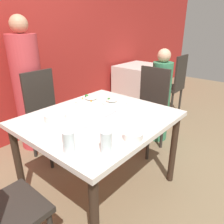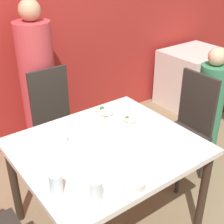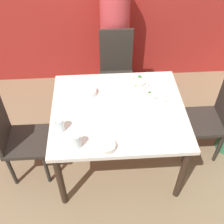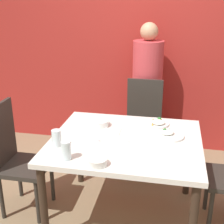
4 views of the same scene
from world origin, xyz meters
name	(u,v)px [view 2 (image 2 of 4)]	position (x,y,z in m)	size (l,w,h in m)	color
ground_plane	(107,222)	(0.00, 0.00, 0.00)	(10.00, 10.00, 0.00)	#847051
wall_back	(13,19)	(0.00, 1.49, 1.35)	(10.00, 0.06, 2.70)	#A82823
dining_table	(107,155)	(0.00, 0.00, 0.67)	(1.19, 1.04, 0.75)	silver
chair_adult_spot	(57,120)	(0.05, 0.87, 0.53)	(0.40, 0.40, 1.00)	#2D2823
chair_child_spot	(187,126)	(0.94, 0.08, 0.53)	(0.40, 0.40, 1.00)	#2D2823
person_adult	(39,89)	(0.05, 1.20, 0.72)	(0.34, 0.34, 1.56)	#C63D42
person_child	(208,114)	(1.23, 0.08, 0.55)	(0.25, 0.25, 1.20)	#387F56
bowl_curry	(55,140)	(-0.27, 0.22, 0.78)	(0.17, 0.17, 0.05)	white
plate_rice_adult	(103,114)	(0.22, 0.35, 0.77)	(0.25, 0.25, 0.05)	white
plate_rice_child	(133,121)	(0.33, 0.12, 0.77)	(0.24, 0.24, 0.05)	white
bowl_rice_small	(134,183)	(-0.12, -0.44, 0.78)	(0.13, 0.13, 0.05)	white
glass_water_tall	(56,184)	(-0.50, -0.22, 0.82)	(0.07, 0.07, 0.13)	silver
glass_water_short	(96,192)	(-0.36, -0.40, 0.82)	(0.07, 0.07, 0.14)	silver
napkin_folded	(81,144)	(-0.14, 0.11, 0.75)	(0.14, 0.14, 0.01)	white
fork_steel	(121,143)	(0.09, -0.05, 0.75)	(0.18, 0.03, 0.01)	silver
spoon_steel	(75,163)	(-0.28, -0.05, 0.75)	(0.18, 0.08, 0.01)	silver
background_table	(193,78)	(2.18, 1.04, 0.38)	(0.80, 0.68, 0.75)	silver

